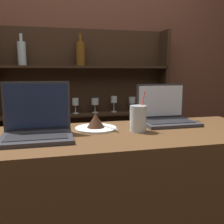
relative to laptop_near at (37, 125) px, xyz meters
name	(u,v)px	position (x,y,z in m)	size (l,w,h in m)	color
bar_counter	(107,224)	(0.32, 0.00, -0.54)	(1.66, 0.57, 0.96)	#4C3019
back_wall	(80,61)	(0.32, 1.11, 0.33)	(7.00, 0.06, 2.70)	brown
back_shelf	(84,118)	(0.34, 1.03, -0.17)	(1.48, 0.18, 1.62)	#332114
laptop_near	(37,125)	(0.00, 0.00, 0.00)	(0.31, 0.23, 0.25)	#333338
laptop_far	(166,115)	(0.71, 0.17, -0.01)	(0.31, 0.23, 0.22)	#333338
cake_plate	(96,124)	(0.29, 0.10, -0.03)	(0.22, 0.22, 0.08)	white
water_glass	(138,118)	(0.49, 0.01, 0.01)	(0.08, 0.08, 0.20)	silver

